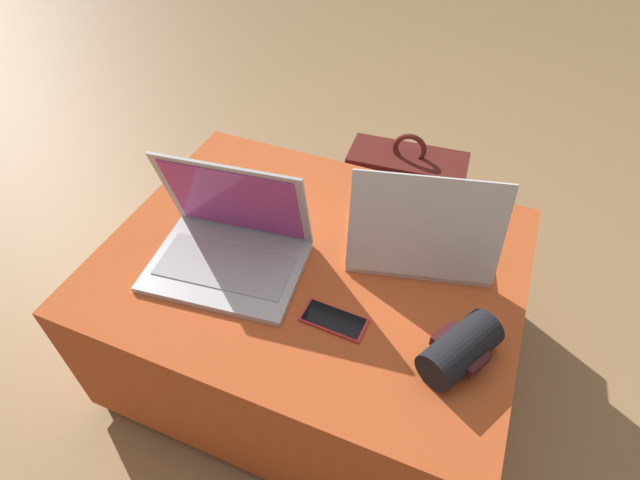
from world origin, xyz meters
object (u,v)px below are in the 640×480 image
at_px(laptop_near, 229,244).
at_px(laptop_far, 420,236).
at_px(wrist_brace, 460,349).
at_px(cell_phone, 334,320).
at_px(backpack, 400,212).

xyz_separation_m(laptop_near, laptop_far, (0.41, 0.20, -0.00)).
relative_size(laptop_near, wrist_brace, 2.00).
relative_size(laptop_near, laptop_far, 0.99).
xyz_separation_m(cell_phone, wrist_brace, (0.27, 0.00, 0.04)).
bearing_deg(laptop_far, backpack, -85.58).
height_order(laptop_far, cell_phone, laptop_far).
relative_size(backpack, wrist_brace, 2.79).
bearing_deg(laptop_near, wrist_brace, -14.09).
relative_size(cell_phone, wrist_brace, 0.75).
relative_size(laptop_far, cell_phone, 2.68).
relative_size(laptop_near, backpack, 0.72).
xyz_separation_m(laptop_far, backpack, (-0.13, 0.39, -0.29)).
bearing_deg(laptop_near, cell_phone, -21.37).
bearing_deg(wrist_brace, backpack, 112.76).
xyz_separation_m(laptop_near, wrist_brace, (0.56, -0.07, -0.01)).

